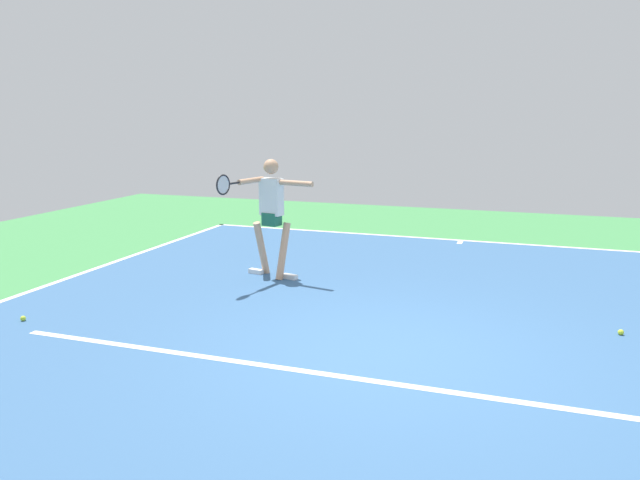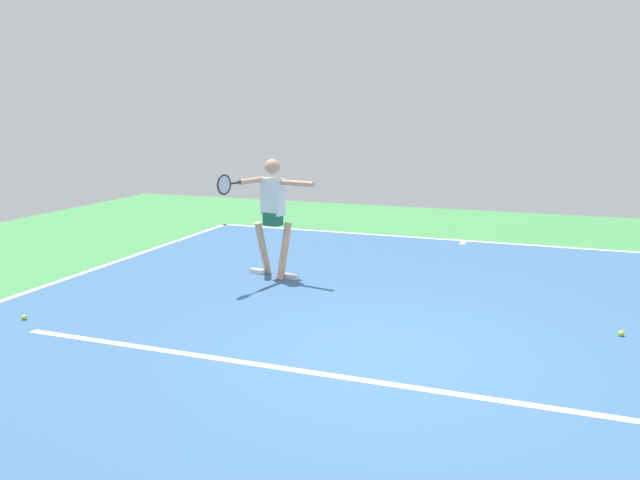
{
  "view_description": "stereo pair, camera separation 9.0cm",
  "coord_description": "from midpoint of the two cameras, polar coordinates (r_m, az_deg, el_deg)",
  "views": [
    {
      "loc": [
        -1.37,
        6.13,
        2.5
      ],
      "look_at": [
        1.22,
        -1.25,
        0.9
      ],
      "focal_mm": 35.02,
      "sensor_mm": 36.0,
      "label": 1
    },
    {
      "loc": [
        -1.45,
        6.1,
        2.5
      ],
      "look_at": [
        1.22,
        -1.25,
        0.9
      ],
      "focal_mm": 35.02,
      "sensor_mm": 36.0,
      "label": 2
    }
  ],
  "objects": [
    {
      "name": "tennis_ball_near_service_line",
      "position": [
        7.98,
        26.13,
        -7.68
      ],
      "size": [
        0.07,
        0.07,
        0.07
      ],
      "primitive_type": "sphere",
      "color": "#CCE033",
      "rests_on": "ground_plane"
    },
    {
      "name": "court_line_centre_mark",
      "position": [
        12.55,
        13.12,
        -0.23
      ],
      "size": [
        0.1,
        0.3,
        0.01
      ],
      "primitive_type": "cube",
      "color": "white",
      "rests_on": "ground_plane"
    },
    {
      "name": "ground_plane",
      "position": [
        6.76,
        6.61,
        -10.24
      ],
      "size": [
        20.87,
        20.87,
        0.0
      ],
      "primitive_type": "plane",
      "color": "#428E4C"
    },
    {
      "name": "tennis_ball_far_corner",
      "position": [
        8.52,
        -25.14,
        -6.41
      ],
      "size": [
        0.07,
        0.07,
        0.07
      ],
      "primitive_type": "sphere",
      "color": "#C6E53D",
      "rests_on": "ground_plane"
    },
    {
      "name": "court_surface",
      "position": [
        6.75,
        6.61,
        -10.22
      ],
      "size": [
        10.84,
        12.7,
        0.0
      ],
      "primitive_type": "cube",
      "color": "#38608E",
      "rests_on": "ground_plane"
    },
    {
      "name": "tennis_player",
      "position": [
        9.52,
        -4.16,
        2.82
      ],
      "size": [
        1.17,
        1.23,
        1.83
      ],
      "rotation": [
        0.0,
        0.0,
        -0.2
      ],
      "color": "tan",
      "rests_on": "ground_plane"
    },
    {
      "name": "court_line_service",
      "position": [
        6.08,
        4.92,
        -12.71
      ],
      "size": [
        8.13,
        0.1,
        0.01
      ],
      "primitive_type": "cube",
      "color": "white",
      "rests_on": "ground_plane"
    },
    {
      "name": "court_line_baseline_near",
      "position": [
        12.74,
        13.23,
        -0.05
      ],
      "size": [
        10.84,
        0.1,
        0.01
      ],
      "primitive_type": "cube",
      "color": "white",
      "rests_on": "ground_plane"
    }
  ]
}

